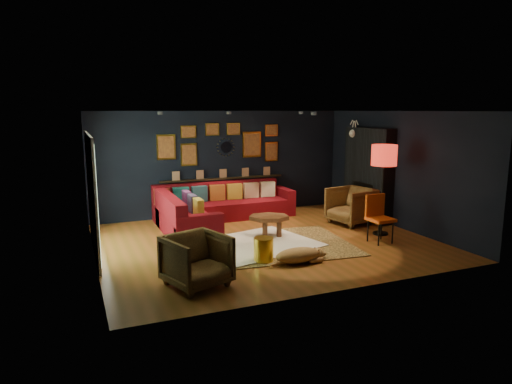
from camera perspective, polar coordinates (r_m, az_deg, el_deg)
name	(u,v)px	position (r m, az deg, el deg)	size (l,w,h in m)	color
floor	(265,242)	(9.27, 1.17, -6.21)	(6.50, 6.50, 0.00)	brown
room_walls	(266,163)	(8.95, 1.21, 3.62)	(6.50, 6.50, 6.50)	black
sectional	(210,211)	(10.64, -5.77, -2.32)	(3.41, 2.69, 0.86)	maroon
ledge	(223,178)	(11.53, -4.15, 1.70)	(3.20, 0.12, 0.04)	black
gallery_wall	(222,143)	(11.46, -4.32, 6.12)	(3.15, 0.04, 1.02)	gold
sunburst_mirror	(226,147)	(11.51, -3.78, 5.60)	(0.47, 0.16, 0.47)	silver
fireplace	(368,177)	(11.35, 13.80, 1.82)	(0.31, 1.60, 2.20)	black
deer_head	(359,133)	(11.68, 12.75, 7.17)	(0.50, 0.28, 0.45)	white
sliding_door	(92,194)	(8.89, -19.81, -0.25)	(0.06, 2.80, 2.20)	white
ceiling_spots	(250,113)	(9.63, -0.70, 9.85)	(3.30, 2.50, 0.06)	black
shag_rug	(250,246)	(8.94, -0.74, -6.72)	(2.50, 1.82, 0.03)	white
leopard_rug	(269,246)	(8.97, 1.69, -6.73)	(3.15, 2.25, 0.02)	tan
coffee_table	(269,220)	(9.51, 1.65, -3.46)	(1.02, 0.90, 0.43)	brown
pouf	(189,224)	(10.00, -8.33, -3.97)	(0.48, 0.48, 0.31)	maroon
armchair_left	(197,258)	(6.96, -7.41, -8.20)	(0.85, 0.79, 0.87)	#B57F3C
armchair_right	(352,204)	(10.83, 11.86, -1.48)	(0.91, 0.85, 0.93)	#B57F3C
gold_stool	(264,250)	(8.02, 0.94, -7.24)	(0.35, 0.35, 0.43)	gold
orange_chair	(378,214)	(9.46, 15.03, -2.69)	(0.47, 0.47, 0.96)	black
floor_lamp	(384,159)	(9.86, 15.72, 4.04)	(0.52, 0.52, 1.91)	black
dog	(298,252)	(7.98, 5.27, -7.52)	(1.14, 0.56, 0.36)	tan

